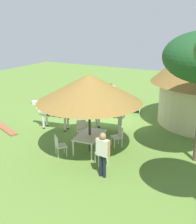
{
  "coord_description": "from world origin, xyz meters",
  "views": [
    {
      "loc": [
        12.72,
        6.6,
        5.27
      ],
      "look_at": [
        1.18,
        0.42,
        1.0
      ],
      "focal_mm": 44.46,
      "sensor_mm": 36.0,
      "label": 1
    }
  ],
  "objects_px": {
    "shade_umbrella": "(89,88)",
    "patio_chair_near_hut": "(118,135)",
    "zebra_nearest_camera": "(54,111)",
    "zebra_by_umbrella": "(108,110)",
    "patio_chair_east_end": "(59,144)",
    "patio_dining_table": "(90,136)",
    "guest_beside_umbrella": "(103,151)",
    "standing_watcher": "(87,96)",
    "patio_chair_near_lawn": "(82,129)",
    "striped_lounge_chair": "(135,109)",
    "zebra_toward_hut": "(108,90)",
    "patio_chair_west_end": "(102,153)"
  },
  "relations": [
    {
      "from": "patio_dining_table",
      "to": "guest_beside_umbrella",
      "type": "height_order",
      "value": "guest_beside_umbrella"
    },
    {
      "from": "patio_chair_near_hut",
      "to": "guest_beside_umbrella",
      "type": "height_order",
      "value": "guest_beside_umbrella"
    },
    {
      "from": "patio_chair_east_end",
      "to": "zebra_by_umbrella",
      "type": "xyz_separation_m",
      "value": [
        -3.54,
        0.46,
        0.52
      ]
    },
    {
      "from": "zebra_by_umbrella",
      "to": "shade_umbrella",
      "type": "bearing_deg",
      "value": 179.56
    },
    {
      "from": "patio_chair_near_lawn",
      "to": "zebra_toward_hut",
      "type": "xyz_separation_m",
      "value": [
        -5.83,
        -1.53,
        0.46
      ]
    },
    {
      "from": "patio_chair_near_lawn",
      "to": "standing_watcher",
      "type": "xyz_separation_m",
      "value": [
        -3.63,
        -1.83,
        0.49
      ]
    },
    {
      "from": "patio_chair_near_lawn",
      "to": "guest_beside_umbrella",
      "type": "height_order",
      "value": "guest_beside_umbrella"
    },
    {
      "from": "zebra_toward_hut",
      "to": "patio_chair_near_lawn",
      "type": "bearing_deg",
      "value": 57.63
    },
    {
      "from": "striped_lounge_chair",
      "to": "patio_chair_west_end",
      "type": "bearing_deg",
      "value": -95.58
    },
    {
      "from": "guest_beside_umbrella",
      "to": "standing_watcher",
      "type": "relative_size",
      "value": 1.0
    },
    {
      "from": "patio_dining_table",
      "to": "guest_beside_umbrella",
      "type": "distance_m",
      "value": 2.17
    },
    {
      "from": "patio_dining_table",
      "to": "patio_chair_east_end",
      "type": "distance_m",
      "value": 1.34
    },
    {
      "from": "patio_chair_east_end",
      "to": "zebra_by_umbrella",
      "type": "bearing_deg",
      "value": 122.93
    },
    {
      "from": "patio_chair_near_lawn",
      "to": "zebra_nearest_camera",
      "type": "bearing_deg",
      "value": -59.83
    },
    {
      "from": "patio_chair_east_end",
      "to": "shade_umbrella",
      "type": "bearing_deg",
      "value": 90.0
    },
    {
      "from": "patio_chair_near_hut",
      "to": "patio_chair_near_lawn",
      "type": "distance_m",
      "value": 1.83
    },
    {
      "from": "standing_watcher",
      "to": "patio_chair_near_hut",
      "type": "bearing_deg",
      "value": 117.25
    },
    {
      "from": "patio_chair_near_lawn",
      "to": "striped_lounge_chair",
      "type": "relative_size",
      "value": 0.99
    },
    {
      "from": "striped_lounge_chair",
      "to": "zebra_by_umbrella",
      "type": "xyz_separation_m",
      "value": [
        3.32,
        -0.24,
        0.79
      ]
    },
    {
      "from": "patio_chair_near_hut",
      "to": "zebra_by_umbrella",
      "type": "xyz_separation_m",
      "value": [
        -1.52,
        -1.27,
        0.52
      ]
    },
    {
      "from": "standing_watcher",
      "to": "patio_chair_near_lawn",
      "type": "bearing_deg",
      "value": 98.05
    },
    {
      "from": "striped_lounge_chair",
      "to": "zebra_toward_hut",
      "type": "xyz_separation_m",
      "value": [
        -0.9,
        -2.34,
        0.73
      ]
    },
    {
      "from": "zebra_toward_hut",
      "to": "standing_watcher",
      "type": "bearing_deg",
      "value": 35.26
    },
    {
      "from": "shade_umbrella",
      "to": "patio_chair_near_lawn",
      "type": "bearing_deg",
      "value": -133.87
    },
    {
      "from": "patio_chair_near_hut",
      "to": "zebra_nearest_camera",
      "type": "distance_m",
      "value": 3.8
    },
    {
      "from": "patio_dining_table",
      "to": "patio_chair_near_hut",
      "type": "relative_size",
      "value": 1.87
    },
    {
      "from": "patio_chair_east_end",
      "to": "standing_watcher",
      "type": "relative_size",
      "value": 0.53
    },
    {
      "from": "patio_chair_west_end",
      "to": "guest_beside_umbrella",
      "type": "bearing_deg",
      "value": -112.81
    },
    {
      "from": "patio_chair_near_lawn",
      "to": "patio_chair_east_end",
      "type": "xyz_separation_m",
      "value": [
        1.94,
        0.1,
        0.0
      ]
    },
    {
      "from": "shade_umbrella",
      "to": "patio_chair_near_hut",
      "type": "relative_size",
      "value": 4.76
    },
    {
      "from": "shade_umbrella",
      "to": "zebra_toward_hut",
      "type": "height_order",
      "value": "shade_umbrella"
    },
    {
      "from": "patio_chair_near_hut",
      "to": "patio_dining_table",
      "type": "bearing_deg",
      "value": 90.0
    },
    {
      "from": "patio_chair_near_lawn",
      "to": "patio_chair_east_end",
      "type": "relative_size",
      "value": 1.0
    },
    {
      "from": "guest_beside_umbrella",
      "to": "zebra_by_umbrella",
      "type": "relative_size",
      "value": 0.76
    },
    {
      "from": "patio_dining_table",
      "to": "zebra_by_umbrella",
      "type": "distance_m",
      "value": 2.59
    },
    {
      "from": "shade_umbrella",
      "to": "patio_chair_near_lawn",
      "type": "distance_m",
      "value": 2.6
    },
    {
      "from": "zebra_nearest_camera",
      "to": "zebra_by_umbrella",
      "type": "height_order",
      "value": "zebra_by_umbrella"
    },
    {
      "from": "zebra_nearest_camera",
      "to": "zebra_by_umbrella",
      "type": "bearing_deg",
      "value": -74.97
    },
    {
      "from": "shade_umbrella",
      "to": "zebra_by_umbrella",
      "type": "relative_size",
      "value": 1.92
    },
    {
      "from": "patio_chair_near_lawn",
      "to": "zebra_by_umbrella",
      "type": "height_order",
      "value": "zebra_by_umbrella"
    },
    {
      "from": "shade_umbrella",
      "to": "patio_dining_table",
      "type": "xyz_separation_m",
      "value": [
        0.0,
        0.0,
        -2.09
      ]
    },
    {
      "from": "shade_umbrella",
      "to": "patio_chair_near_lawn",
      "type": "height_order",
      "value": "shade_umbrella"
    },
    {
      "from": "zebra_by_umbrella",
      "to": "patio_chair_west_end",
      "type": "bearing_deg",
      "value": -166.36
    },
    {
      "from": "patio_chair_east_end",
      "to": "guest_beside_umbrella",
      "type": "height_order",
      "value": "guest_beside_umbrella"
    },
    {
      "from": "shade_umbrella",
      "to": "patio_chair_near_hut",
      "type": "distance_m",
      "value": 2.6
    },
    {
      "from": "patio_chair_east_end",
      "to": "zebra_by_umbrella",
      "type": "height_order",
      "value": "zebra_by_umbrella"
    },
    {
      "from": "shade_umbrella",
      "to": "patio_dining_table",
      "type": "relative_size",
      "value": 2.55
    },
    {
      "from": "patio_chair_near_lawn",
      "to": "shade_umbrella",
      "type": "bearing_deg",
      "value": 90.0
    },
    {
      "from": "standing_watcher",
      "to": "zebra_by_umbrella",
      "type": "relative_size",
      "value": 0.76
    },
    {
      "from": "patio_chair_near_hut",
      "to": "zebra_nearest_camera",
      "type": "relative_size",
      "value": 0.4
    }
  ]
}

